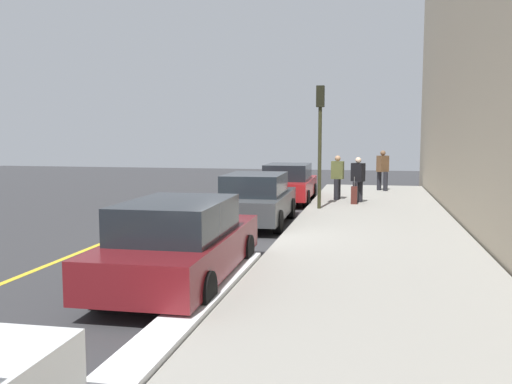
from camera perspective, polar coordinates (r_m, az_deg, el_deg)
The scene contains 12 objects.
ground_plane at distance 14.15m, azimuth -1.17°, elevation -4.70°, with size 56.00×56.00×0.00m, color #333335.
sidewalk at distance 13.78m, azimuth 12.37°, elevation -4.81°, with size 28.00×4.60×0.15m, color gray.
lane_stripe_centre at distance 15.18m, azimuth -13.04°, elevation -4.11°, with size 28.00×0.14×0.01m, color gold.
snow_bank_curb at distance 8.40m, azimuth -5.72°, elevation -11.43°, with size 6.24×0.56×0.22m, color white.
parked_car_maroon at distance 9.62m, azimuth -7.88°, elevation -5.23°, with size 4.80×1.97×1.51m.
parked_car_charcoal at distance 15.91m, azimuth 0.01°, elevation -0.75°, with size 4.54×1.97×1.51m.
parked_car_red at distance 21.26m, azimuth 3.41°, elevation 0.93°, with size 4.60×1.95×1.51m.
pedestrian_brown_coat at distance 25.01m, azimuth 13.08°, elevation 2.34°, with size 0.55×0.56×1.80m.
pedestrian_black_coat at distance 20.33m, azimuth 10.59°, elevation 1.40°, with size 0.50×0.53×1.67m.
pedestrian_olive_coat at distance 21.19m, azimuth 8.50°, elevation 1.66°, with size 0.56×0.49×1.69m.
traffic_light_pole at distance 18.43m, azimuth 6.71°, elevation 6.90°, with size 0.35×0.26×4.09m.
rolling_suitcase at distance 19.99m, azimuth 10.20°, elevation -0.32°, with size 0.34×0.22×0.98m.
Camera 1 is at (-13.55, -3.15, 2.61)m, focal length 38.31 mm.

